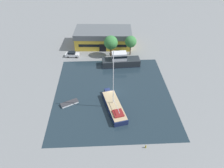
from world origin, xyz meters
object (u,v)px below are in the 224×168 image
(parked_car, at_px, (72,54))
(motor_cruiser, at_px, (120,61))
(sailboat_moored, at_px, (114,106))
(warehouse_building, at_px, (103,37))
(quay_tree_near_building, at_px, (111,43))
(quay_tree_by_water, at_px, (131,42))
(small_dinghy, at_px, (70,103))

(parked_car, bearing_deg, motor_cruiser, 74.03)
(sailboat_moored, bearing_deg, motor_cruiser, 67.96)
(warehouse_building, relative_size, parked_car, 4.42)
(quay_tree_near_building, bearing_deg, quay_tree_by_water, 5.15)
(warehouse_building, height_order, parked_car, warehouse_building)
(quay_tree_by_water, bearing_deg, parked_car, -178.46)
(quay_tree_near_building, bearing_deg, motor_cruiser, -66.26)
(warehouse_building, distance_m, quay_tree_by_water, 11.62)
(small_dinghy, bearing_deg, warehouse_building, -42.69)
(warehouse_building, relative_size, quay_tree_near_building, 2.90)
(warehouse_building, bearing_deg, small_dinghy, -101.71)
(quay_tree_near_building, distance_m, motor_cruiser, 7.11)
(quay_tree_by_water, xyz_separation_m, sailboat_moored, (-6.71, -25.60, -3.79))
(warehouse_building, bearing_deg, parked_car, -137.19)
(parked_car, relative_size, motor_cruiser, 0.39)
(warehouse_building, relative_size, quay_tree_by_water, 3.09)
(quay_tree_near_building, height_order, small_dinghy, quay_tree_near_building)
(warehouse_building, height_order, motor_cruiser, warehouse_building)
(warehouse_building, distance_m, sailboat_moored, 33.43)
(warehouse_building, relative_size, motor_cruiser, 1.73)
(warehouse_building, bearing_deg, quay_tree_near_building, -71.25)
(warehouse_building, relative_size, sailboat_moored, 1.36)
(warehouse_building, xyz_separation_m, quay_tree_near_building, (2.25, -8.27, 1.87))
(sailboat_moored, height_order, motor_cruiser, sailboat_moored)
(quay_tree_by_water, height_order, motor_cruiser, quay_tree_by_water)
(parked_car, bearing_deg, small_dinghy, 9.54)
(small_dinghy, bearing_deg, parked_car, -23.59)
(sailboat_moored, bearing_deg, quay_tree_near_building, 75.87)
(sailboat_moored, distance_m, motor_cruiser, 19.44)
(parked_car, distance_m, small_dinghy, 23.03)
(warehouse_building, relative_size, small_dinghy, 4.54)
(motor_cruiser, bearing_deg, warehouse_building, 15.79)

